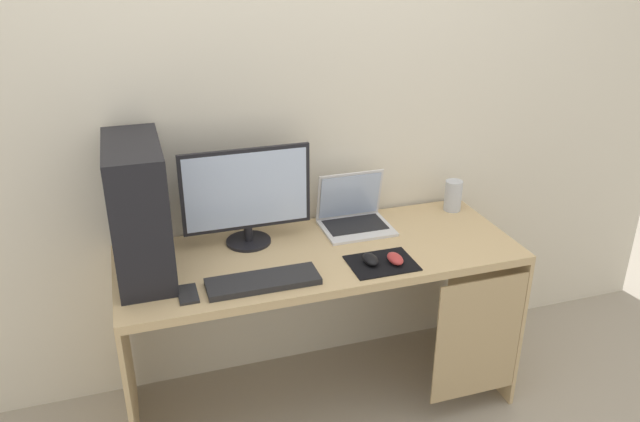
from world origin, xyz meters
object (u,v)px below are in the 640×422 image
at_px(pc_tower, 139,210).
at_px(mouse_left, 370,259).
at_px(monitor, 247,196).
at_px(mouse_right, 395,259).
at_px(cell_phone, 188,294).
at_px(laptop, 354,216).
at_px(speaker, 453,196).
at_px(keyboard, 263,281).

xyz_separation_m(pc_tower, mouse_left, (0.84, -0.22, -0.24)).
xyz_separation_m(monitor, mouse_left, (0.42, -0.32, -0.19)).
bearing_deg(mouse_right, pc_tower, 165.46).
relative_size(mouse_left, cell_phone, 0.74).
xyz_separation_m(monitor, mouse_right, (0.51, -0.35, -0.19)).
distance_m(pc_tower, cell_phone, 0.37).
bearing_deg(laptop, speaker, 2.86).
bearing_deg(mouse_left, monitor, 142.33).
bearing_deg(monitor, pc_tower, -166.16).
bearing_deg(speaker, pc_tower, -173.78).
height_order(pc_tower, mouse_left, pc_tower).
xyz_separation_m(pc_tower, monitor, (0.42, 0.10, -0.04)).
bearing_deg(cell_phone, monitor, 48.82).
relative_size(speaker, mouse_left, 1.51).
relative_size(keyboard, cell_phone, 3.23).
relative_size(monitor, speaker, 3.67).
bearing_deg(pc_tower, speaker, 6.22).
distance_m(pc_tower, mouse_right, 1.00).
height_order(pc_tower, laptop, pc_tower).
distance_m(monitor, speaker, 0.99).
xyz_separation_m(mouse_left, mouse_right, (0.10, -0.02, 0.00)).
height_order(pc_tower, mouse_right, pc_tower).
height_order(laptop, cell_phone, laptop).
xyz_separation_m(speaker, mouse_left, (-0.56, -0.37, -0.05)).
bearing_deg(keyboard, cell_phone, 178.71).
relative_size(keyboard, mouse_right, 4.38).
height_order(mouse_left, cell_phone, mouse_left).
bearing_deg(keyboard, laptop, 36.36).
bearing_deg(speaker, mouse_right, -139.76).
bearing_deg(cell_phone, mouse_left, 1.11).
distance_m(monitor, mouse_right, 0.65).
height_order(pc_tower, speaker, pc_tower).
relative_size(laptop, mouse_right, 3.13).
height_order(monitor, keyboard, monitor).
distance_m(pc_tower, laptop, 0.94).
bearing_deg(laptop, cell_phone, -155.04).
relative_size(pc_tower, monitor, 0.97).
relative_size(pc_tower, mouse_left, 5.38).
relative_size(pc_tower, laptop, 1.72).
distance_m(monitor, laptop, 0.51).
relative_size(speaker, cell_phone, 1.11).
height_order(pc_tower, cell_phone, pc_tower).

